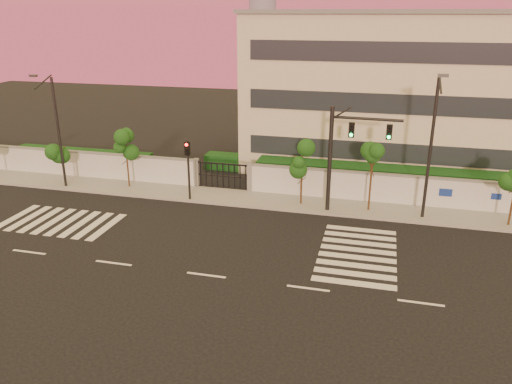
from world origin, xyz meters
TOP-DOWN VIEW (x-y plane):
  - ground at (0.00, 0.00)m, footprint 120.00×120.00m
  - sidewalk at (0.00, 10.50)m, footprint 60.00×3.00m
  - perimeter_wall at (0.10, 12.00)m, footprint 60.00×0.36m
  - hedge_row at (1.17, 14.74)m, footprint 41.00×4.25m
  - institutional_building at (9.00, 21.99)m, footprint 24.40×12.40m
  - road_markings at (-1.58, 3.76)m, footprint 57.00×7.62m
  - street_tree_b at (-14.58, 10.14)m, footprint 1.54×1.22m
  - street_tree_c at (-9.70, 10.68)m, footprint 1.45×1.15m
  - street_tree_d at (2.94, 10.37)m, footprint 1.48×1.18m
  - street_tree_e at (7.32, 10.33)m, footprint 1.57×1.25m
  - traffic_signal_main at (5.60, 9.67)m, footprint 4.29×0.46m
  - traffic_signal_secondary at (-4.50, 9.30)m, footprint 0.33×0.33m
  - streetlight_west at (-14.26, 9.47)m, footprint 0.50×1.99m
  - streetlight_east at (10.58, 9.76)m, footprint 0.54×2.17m

SIDE VIEW (x-z plane):
  - ground at x=0.00m, z-range 0.00..0.00m
  - road_markings at x=-1.58m, z-range 0.00..0.02m
  - sidewalk at x=0.00m, z-range 0.00..0.15m
  - hedge_row at x=1.17m, z-range -0.08..1.72m
  - perimeter_wall at x=0.10m, z-range -0.03..2.17m
  - traffic_signal_secondary at x=-4.50m, z-range 0.57..4.82m
  - street_tree_b at x=-14.58m, z-range 0.91..4.77m
  - street_tree_d at x=2.94m, z-range 0.97..5.08m
  - street_tree_c at x=-9.70m, z-range 1.00..5.25m
  - street_tree_e at x=7.32m, z-range 1.04..5.45m
  - traffic_signal_main at x=5.60m, z-range 0.90..7.68m
  - streetlight_west at x=-14.26m, z-range 0.33..8.63m
  - streetlight_east at x=10.58m, z-range 0.36..9.38m
  - institutional_building at x=9.00m, z-range 0.03..12.28m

